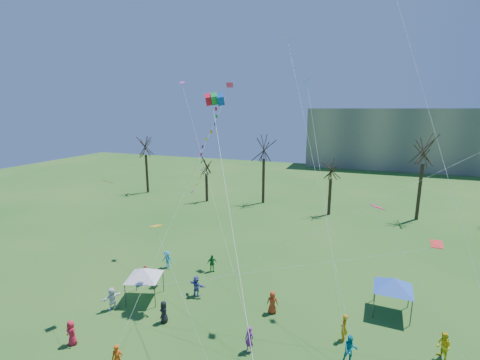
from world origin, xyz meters
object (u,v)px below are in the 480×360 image
(canopy_tent_white, at_px, (144,273))
(canopy_tent_blue, at_px, (394,283))
(distant_building, at_px, (433,139))
(big_box_kite, at_px, (208,153))

(canopy_tent_white, xyz_separation_m, canopy_tent_blue, (18.39, 4.78, 0.12))
(distant_building, relative_size, canopy_tent_white, 17.67)
(distant_building, height_order, canopy_tent_white, distant_building)
(canopy_tent_white, bearing_deg, distant_building, 66.81)
(distant_building, distance_m, big_box_kite, 77.12)
(distant_building, xyz_separation_m, canopy_tent_white, (-31.79, -74.20, -5.24))
(distant_building, bearing_deg, canopy_tent_blue, -100.92)
(big_box_kite, bearing_deg, canopy_tent_white, -156.36)
(canopy_tent_blue, bearing_deg, distant_building, 79.08)
(canopy_tent_blue, bearing_deg, big_box_kite, -168.84)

